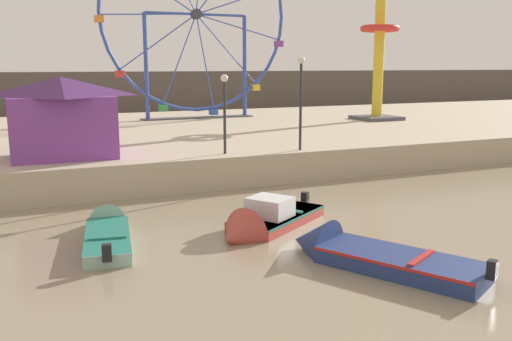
{
  "coord_description": "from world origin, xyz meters",
  "views": [
    {
      "loc": [
        -8.17,
        -1.81,
        5.1
      ],
      "look_at": [
        -0.9,
        14.47,
        1.74
      ],
      "focal_mm": 39.54,
      "sensor_mm": 36.0,
      "label": 1
    }
  ],
  "objects_px": {
    "ferris_wheel_blue_frame": "(196,17)",
    "carnival_booth_purple_stall": "(62,116)",
    "motorboat_navy_blue": "(361,254)",
    "drop_tower_yellow_tower": "(380,18)",
    "promenade_lamp_far": "(225,101)",
    "motorboat_seafoam": "(108,230)",
    "promenade_lamp_near": "(301,90)",
    "motorboat_faded_red": "(261,223)"
  },
  "relations": [
    {
      "from": "motorboat_seafoam",
      "to": "promenade_lamp_near",
      "type": "relative_size",
      "value": 1.25
    },
    {
      "from": "ferris_wheel_blue_frame",
      "to": "carnival_booth_purple_stall",
      "type": "height_order",
      "value": "ferris_wheel_blue_frame"
    },
    {
      "from": "motorboat_seafoam",
      "to": "promenade_lamp_far",
      "type": "relative_size",
      "value": 1.52
    },
    {
      "from": "motorboat_faded_red",
      "to": "drop_tower_yellow_tower",
      "type": "distance_m",
      "value": 24.97
    },
    {
      "from": "motorboat_faded_red",
      "to": "promenade_lamp_near",
      "type": "distance_m",
      "value": 9.06
    },
    {
      "from": "motorboat_seafoam",
      "to": "ferris_wheel_blue_frame",
      "type": "relative_size",
      "value": 0.37
    },
    {
      "from": "motorboat_navy_blue",
      "to": "promenade_lamp_far",
      "type": "relative_size",
      "value": 1.6
    },
    {
      "from": "motorboat_navy_blue",
      "to": "motorboat_faded_red",
      "type": "xyz_separation_m",
      "value": [
        -1.23,
        3.62,
        0.02
      ]
    },
    {
      "from": "motorboat_faded_red",
      "to": "carnival_booth_purple_stall",
      "type": "distance_m",
      "value": 10.45
    },
    {
      "from": "drop_tower_yellow_tower",
      "to": "promenade_lamp_near",
      "type": "xyz_separation_m",
      "value": [
        -11.62,
        -10.34,
        -4.16
      ]
    },
    {
      "from": "ferris_wheel_blue_frame",
      "to": "promenade_lamp_near",
      "type": "distance_m",
      "value": 16.96
    },
    {
      "from": "motorboat_navy_blue",
      "to": "carnival_booth_purple_stall",
      "type": "distance_m",
      "value": 14.14
    },
    {
      "from": "drop_tower_yellow_tower",
      "to": "promenade_lamp_near",
      "type": "relative_size",
      "value": 4.02
    },
    {
      "from": "motorboat_faded_red",
      "to": "promenade_lamp_near",
      "type": "xyz_separation_m",
      "value": [
        4.93,
        6.61,
        3.75
      ]
    },
    {
      "from": "motorboat_seafoam",
      "to": "carnival_booth_purple_stall",
      "type": "bearing_deg",
      "value": 13.06
    },
    {
      "from": "motorboat_navy_blue",
      "to": "promenade_lamp_near",
      "type": "distance_m",
      "value": 11.51
    },
    {
      "from": "motorboat_navy_blue",
      "to": "motorboat_faded_red",
      "type": "relative_size",
      "value": 1.14
    },
    {
      "from": "promenade_lamp_far",
      "to": "motorboat_navy_blue",
      "type": "bearing_deg",
      "value": -91.4
    },
    {
      "from": "ferris_wheel_blue_frame",
      "to": "promenade_lamp_far",
      "type": "height_order",
      "value": "ferris_wheel_blue_frame"
    },
    {
      "from": "drop_tower_yellow_tower",
      "to": "carnival_booth_purple_stall",
      "type": "height_order",
      "value": "drop_tower_yellow_tower"
    },
    {
      "from": "drop_tower_yellow_tower",
      "to": "carnival_booth_purple_stall",
      "type": "xyz_separation_m",
      "value": [
        -21.43,
        -8.13,
        -5.12
      ]
    },
    {
      "from": "ferris_wheel_blue_frame",
      "to": "drop_tower_yellow_tower",
      "type": "distance_m",
      "value": 12.54
    },
    {
      "from": "motorboat_navy_blue",
      "to": "promenade_lamp_far",
      "type": "bearing_deg",
      "value": -29.1
    },
    {
      "from": "ferris_wheel_blue_frame",
      "to": "drop_tower_yellow_tower",
      "type": "xyz_separation_m",
      "value": [
        10.98,
        -6.06,
        -0.14
      ]
    },
    {
      "from": "motorboat_navy_blue",
      "to": "ferris_wheel_blue_frame",
      "type": "distance_m",
      "value": 28.16
    },
    {
      "from": "drop_tower_yellow_tower",
      "to": "promenade_lamp_far",
      "type": "relative_size",
      "value": 4.91
    },
    {
      "from": "drop_tower_yellow_tower",
      "to": "promenade_lamp_far",
      "type": "xyz_separation_m",
      "value": [
        -15.06,
        -9.97,
        -4.59
      ]
    },
    {
      "from": "ferris_wheel_blue_frame",
      "to": "promenade_lamp_far",
      "type": "bearing_deg",
      "value": -104.3
    },
    {
      "from": "motorboat_seafoam",
      "to": "promenade_lamp_near",
      "type": "height_order",
      "value": "promenade_lamp_near"
    },
    {
      "from": "carnival_booth_purple_stall",
      "to": "promenade_lamp_far",
      "type": "distance_m",
      "value": 6.65
    },
    {
      "from": "motorboat_faded_red",
      "to": "promenade_lamp_near",
      "type": "height_order",
      "value": "promenade_lamp_near"
    },
    {
      "from": "promenade_lamp_far",
      "to": "motorboat_seafoam",
      "type": "bearing_deg",
      "value": -136.99
    },
    {
      "from": "carnival_booth_purple_stall",
      "to": "motorboat_navy_blue",
      "type": "bearing_deg",
      "value": -61.92
    },
    {
      "from": "motorboat_navy_blue",
      "to": "carnival_booth_purple_stall",
      "type": "height_order",
      "value": "carnival_booth_purple_stall"
    },
    {
      "from": "ferris_wheel_blue_frame",
      "to": "promenade_lamp_near",
      "type": "bearing_deg",
      "value": -92.24
    },
    {
      "from": "motorboat_faded_red",
      "to": "promenade_lamp_far",
      "type": "height_order",
      "value": "promenade_lamp_far"
    },
    {
      "from": "motorboat_faded_red",
      "to": "motorboat_seafoam",
      "type": "bearing_deg",
      "value": -51.22
    },
    {
      "from": "promenade_lamp_near",
      "to": "promenade_lamp_far",
      "type": "xyz_separation_m",
      "value": [
        -3.45,
        0.36,
        -0.42
      ]
    },
    {
      "from": "ferris_wheel_blue_frame",
      "to": "promenade_lamp_near",
      "type": "xyz_separation_m",
      "value": [
        -0.64,
        -16.4,
        -4.3
      ]
    },
    {
      "from": "motorboat_seafoam",
      "to": "carnival_booth_purple_stall",
      "type": "xyz_separation_m",
      "value": [
        -0.44,
        7.37,
        2.86
      ]
    },
    {
      "from": "motorboat_navy_blue",
      "to": "promenade_lamp_near",
      "type": "height_order",
      "value": "promenade_lamp_near"
    },
    {
      "from": "motorboat_seafoam",
      "to": "motorboat_faded_red",
      "type": "relative_size",
      "value": 1.08
    }
  ]
}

